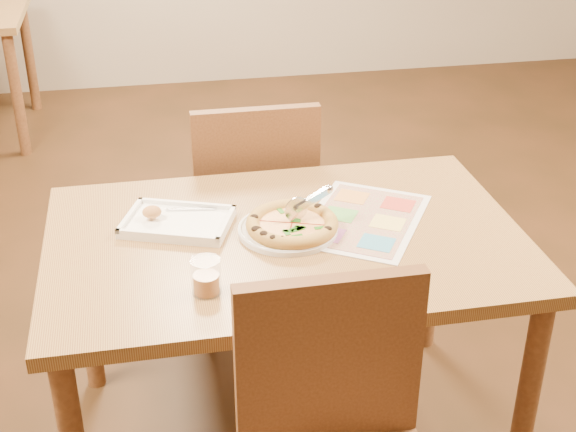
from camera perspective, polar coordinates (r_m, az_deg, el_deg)
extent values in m
cube|color=olive|center=(2.20, -0.16, -1.83)|extent=(1.30, 0.85, 0.04)
cylinder|color=brown|center=(2.68, -14.20, -5.81)|extent=(0.06, 0.06, 0.68)
cylinder|color=brown|center=(2.30, 16.62, -12.64)|extent=(0.06, 0.06, 0.68)
cylinder|color=brown|center=(2.84, 10.26, -3.36)|extent=(0.06, 0.06, 0.68)
cube|color=brown|center=(1.80, 2.94, -10.50)|extent=(0.42, 0.04, 0.45)
cube|color=brown|center=(2.93, -2.72, 0.65)|extent=(0.42, 0.42, 0.04)
cube|color=brown|center=(2.66, -2.22, 3.10)|extent=(0.42, 0.04, 0.45)
cylinder|color=brown|center=(4.60, -18.72, 8.11)|extent=(0.06, 0.06, 0.68)
cylinder|color=brown|center=(5.29, -17.93, 10.76)|extent=(0.06, 0.06, 0.68)
cylinder|color=white|center=(2.20, 0.00, -0.98)|extent=(0.34, 0.34, 0.01)
cylinder|color=gold|center=(2.19, 0.29, -0.76)|extent=(0.24, 0.24, 0.01)
cylinder|color=#F9E387|center=(2.19, 0.29, -0.57)|extent=(0.21, 0.21, 0.01)
torus|color=gold|center=(2.19, 0.29, -0.54)|extent=(0.25, 0.25, 0.04)
cylinder|color=silver|center=(2.18, 0.60, 0.50)|extent=(0.07, 0.02, 0.07)
cube|color=silver|center=(2.20, 1.77, 1.22)|extent=(0.11, 0.05, 0.06)
cube|color=white|center=(2.25, -7.85, -0.53)|extent=(0.34, 0.29, 0.02)
cube|color=silver|center=(2.25, -7.87, -0.28)|extent=(0.14, 0.03, 0.00)
ellipsoid|color=#C48246|center=(2.26, -9.66, 0.29)|extent=(0.05, 0.04, 0.03)
cylinder|color=#7A3C09|center=(1.95, -5.82, -4.79)|extent=(0.06, 0.06, 0.05)
cylinder|color=white|center=(1.94, -5.85, -4.29)|extent=(0.07, 0.07, 0.09)
cube|color=silver|center=(2.28, 5.40, -0.22)|extent=(0.48, 0.52, 0.00)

